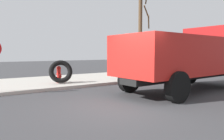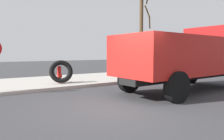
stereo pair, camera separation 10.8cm
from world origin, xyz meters
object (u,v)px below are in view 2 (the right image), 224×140
Objects in this scene: bare_tree at (142,33)px; dump_truck_red at (189,55)px; fire_hydrant at (59,74)px; loose_tire at (61,72)px.

dump_truck_red is at bearing -111.93° from bare_tree.
bare_tree reaches higher than fire_hydrant.
loose_tire is at bearing -168.47° from bare_tree.
loose_tire is 0.20× the size of bare_tree.
fire_hydrant is 0.74× the size of loose_tire.
fire_hydrant is 7.29m from bare_tree.
dump_truck_red is (4.38, -4.45, 0.85)m from loose_tire.
fire_hydrant is at bearing 90.19° from loose_tire.
fire_hydrant is 0.12× the size of dump_truck_red.
bare_tree is (6.73, 1.11, 2.58)m from fire_hydrant.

